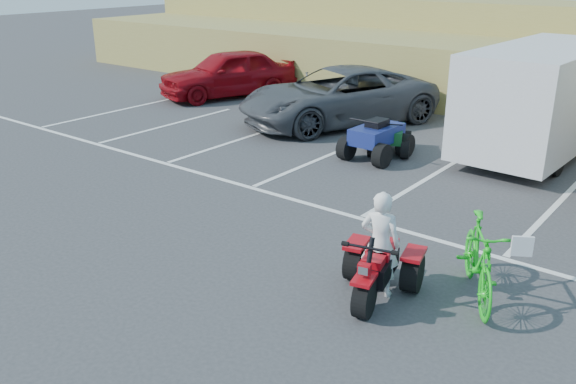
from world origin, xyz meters
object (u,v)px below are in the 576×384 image
Objects in this scene: green_dirt_bike at (479,260)px; cargo_trailer at (542,97)px; quad_atv_blue at (375,158)px; grey_pickup at (338,96)px; quad_atv_green at (389,152)px; red_trike_atv at (374,297)px; red_car at (228,73)px; rider at (380,244)px.

cargo_trailer is (-1.53, 7.66, 0.83)m from green_dirt_bike.
quad_atv_blue is (-4.46, 4.88, -0.59)m from green_dirt_bike.
green_dirt_bike is 6.64m from quad_atv_blue.
grey_pickup reaches higher than quad_atv_blue.
grey_pickup is 3.24m from quad_atv_green.
red_car is at bearing 127.53° from red_trike_atv.
rider is 0.79× the size of green_dirt_bike.
grey_pickup is at bearing 103.83° from green_dirt_bike.
green_dirt_bike is at bearing -20.54° from grey_pickup.
green_dirt_bike is 0.41× the size of red_car.
red_trike_atv is 6.67m from quad_atv_blue.
rider is 9.89m from grey_pickup.
green_dirt_bike is at bearing -76.25° from cargo_trailer.
cargo_trailer reaches higher than grey_pickup.
rider is 0.95× the size of quad_atv_blue.
cargo_trailer is at bearing 12.07° from quad_atv_green.
rider is 1.17× the size of quad_atv_green.
red_trike_atv is 1.55m from green_dirt_bike.
cargo_trailer is at bearing 78.90° from red_trike_atv.
green_dirt_bike is 0.34× the size of grey_pickup.
rider reaches higher than red_trike_atv.
green_dirt_bike is 7.85m from cargo_trailer.
red_car is at bearing 159.58° from quad_atv_blue.
green_dirt_bike reaches higher than red_trike_atv.
quad_atv_blue reaches higher than red_trike_atv.
grey_pickup is (-7.09, 7.16, 0.22)m from green_dirt_bike.
grey_pickup reaches higher than quad_atv_green.
red_trike_atv is at bearing 90.00° from rider.
red_trike_atv is 0.26× the size of grey_pickup.
green_dirt_bike is at bearing -46.04° from quad_atv_blue.
grey_pickup is at bearing 123.91° from quad_atv_green.
red_trike_atv is 0.79m from rider.
cargo_trailer is 4.31× the size of quad_atv_green.
quad_atv_green is at bearing -76.25° from rider.
rider reaches higher than quad_atv_green.
cargo_trailer reaches higher than green_dirt_bike.
quad_atv_blue is (7.84, -3.16, -0.82)m from red_car.
red_trike_atv is 1.14× the size of quad_atv_green.
quad_atv_green is at bearing 3.73° from red_car.
rider is 0.32× the size of red_car.
red_car is at bearing -179.59° from cargo_trailer.
red_car is 10.80m from cargo_trailer.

